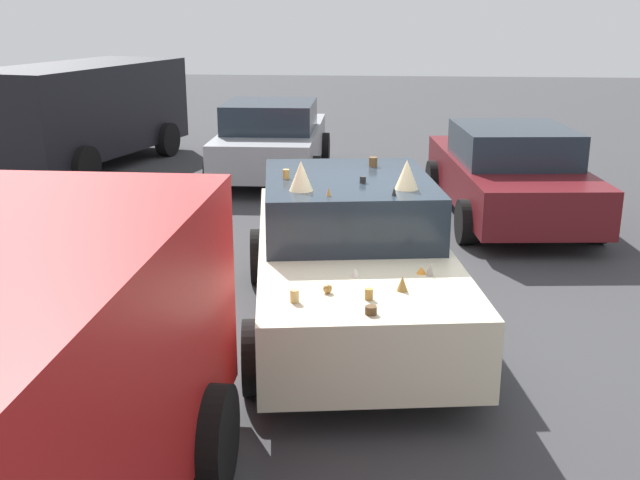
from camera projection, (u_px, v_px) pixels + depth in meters
ground_plane at (349, 325)px, 7.75m from camera, size 60.00×60.00×0.00m
art_car_decorated at (350, 254)px, 7.60m from camera, size 4.57×2.52×1.75m
parked_van_far_right at (82, 109)px, 15.25m from camera, size 5.35×3.08×2.03m
parked_sedan_row_back_far at (509, 173)px, 11.55m from camera, size 4.57×2.34×1.42m
parked_sedan_behind_left at (272, 140)px, 14.38m from camera, size 4.19×2.08×1.44m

